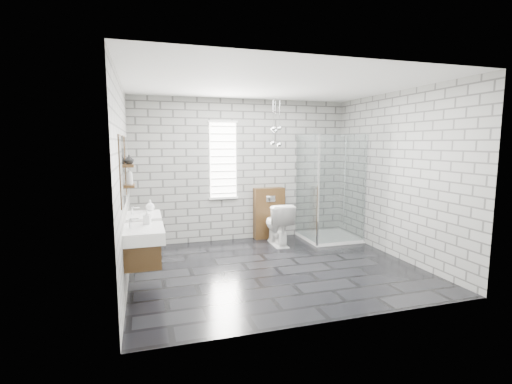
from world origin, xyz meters
name	(u,v)px	position (x,y,z in m)	size (l,w,h in m)	color
floor	(274,268)	(0.00, 0.00, -0.01)	(4.20, 3.60, 0.02)	black
ceiling	(276,84)	(0.00, 0.00, 2.71)	(4.20, 3.60, 0.02)	white
wall_back	(243,170)	(0.00, 1.81, 1.35)	(4.20, 0.02, 2.70)	gray
wall_front	(336,195)	(0.00, -1.81, 1.35)	(4.20, 0.02, 2.70)	gray
wall_left	(123,183)	(-2.11, 0.00, 1.35)	(0.02, 3.60, 2.70)	gray
wall_right	(397,175)	(2.11, 0.00, 1.35)	(0.02, 3.60, 2.70)	gray
vanity_left	(141,235)	(-1.91, -0.49, 0.76)	(0.47, 0.70, 1.57)	#4C3117
vanity_right	(141,221)	(-1.91, 0.39, 0.76)	(0.47, 0.70, 1.57)	#4C3117
shelf_lower	(129,186)	(-2.03, -0.05, 1.32)	(0.14, 0.30, 0.03)	#4C3117
shelf_upper	(128,166)	(-2.03, -0.05, 1.58)	(0.14, 0.30, 0.03)	#4C3117
window	(223,160)	(-0.40, 1.78, 1.55)	(0.56, 0.05, 1.48)	white
cistern_panel	(269,213)	(0.49, 1.70, 0.50)	(0.60, 0.20, 1.00)	#4C3117
flush_plate	(271,199)	(0.49, 1.60, 0.80)	(0.18, 0.01, 0.12)	silver
shower_enclosure	(327,215)	(1.50, 1.18, 0.50)	(1.00, 1.00, 2.03)	white
pendant_cluster	(276,135)	(0.51, 1.37, 2.03)	(0.26, 0.23, 0.90)	silver
toilet	(278,224)	(0.49, 1.20, 0.39)	(0.44, 0.77, 0.78)	white
soap_bottle_a	(147,217)	(-1.82, -0.30, 0.94)	(0.08, 0.08, 0.18)	#B2B2B2
soap_bottle_b	(150,205)	(-1.77, 0.68, 0.93)	(0.13, 0.13, 0.17)	#B2B2B2
soap_bottle_c	(129,176)	(-2.02, -0.09, 1.45)	(0.09, 0.09, 0.22)	#B2B2B2
vase	(129,159)	(-2.02, 0.04, 1.66)	(0.12, 0.12, 0.12)	#B2B2B2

